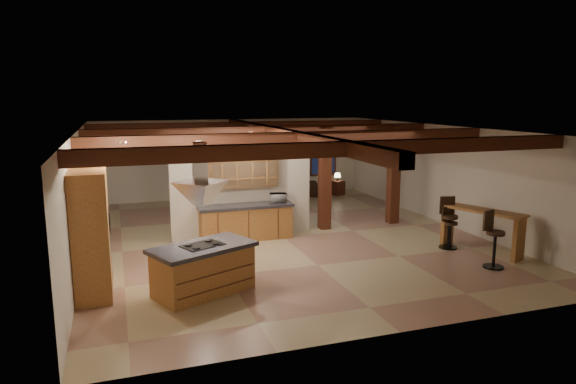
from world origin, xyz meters
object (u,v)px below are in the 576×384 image
at_px(sofa, 295,188).
at_px(bar_counter, 482,223).
at_px(kitchen_island, 203,269).
at_px(dining_table, 240,207).

xyz_separation_m(sofa, bar_counter, (1.83, -8.32, 0.42)).
height_order(sofa, bar_counter, bar_counter).
height_order(kitchen_island, bar_counter, bar_counter).
distance_m(kitchen_island, dining_table, 6.55).
xyz_separation_m(kitchen_island, sofa, (4.97, 8.80, -0.18)).
relative_size(kitchen_island, bar_counter, 1.05).
distance_m(dining_table, bar_counter, 7.34).
relative_size(kitchen_island, dining_table, 1.33).
xyz_separation_m(dining_table, sofa, (2.78, 2.62, 0.02)).
relative_size(dining_table, bar_counter, 0.79).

